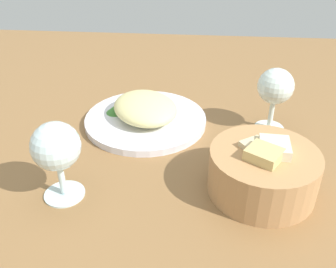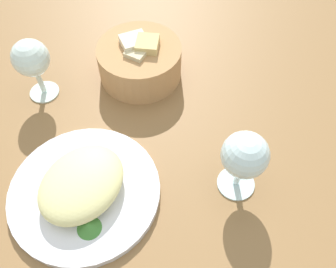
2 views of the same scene
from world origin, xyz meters
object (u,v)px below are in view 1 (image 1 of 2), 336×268
(wine_glass_near, at_px, (56,149))
(plate, at_px, (146,120))
(bread_basket, at_px, (263,170))
(wine_glass_far, at_px, (275,89))

(wine_glass_near, bearing_deg, plate, 157.54)
(bread_basket, relative_size, wine_glass_near, 1.31)
(plate, height_order, wine_glass_near, wine_glass_near)
(plate, bearing_deg, wine_glass_near, -22.46)
(plate, distance_m, bread_basket, 0.29)
(wine_glass_near, distance_m, wine_glass_far, 0.42)
(wine_glass_near, height_order, wine_glass_far, same)
(bread_basket, height_order, wine_glass_near, wine_glass_near)
(wine_glass_near, relative_size, wine_glass_far, 1.00)
(bread_basket, distance_m, wine_glass_far, 0.21)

